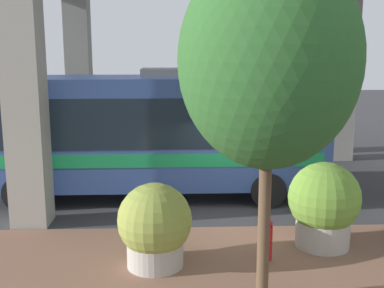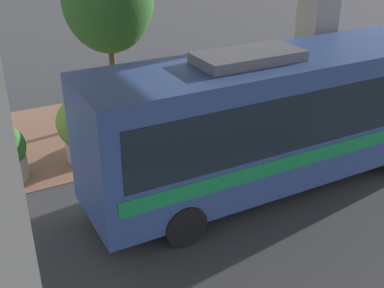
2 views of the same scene
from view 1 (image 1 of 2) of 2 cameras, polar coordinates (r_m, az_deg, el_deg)
ground_plane at (r=12.29m, az=5.19°, el=-9.81°), size 80.00×80.00×0.00m
sidewalk_strip at (r=9.58m, az=7.60°, el=-16.18°), size 6.00×40.00×0.02m
bus at (r=14.24m, az=-4.83°, el=1.80°), size 2.60×10.15×3.84m
fire_hydrant at (r=10.41m, az=8.99°, el=-11.16°), size 0.38×0.18×0.91m
planter_middle at (r=9.91m, az=-4.42°, el=-9.68°), size 1.52×1.52×1.76m
planter_back at (r=11.18m, az=15.37°, el=-6.95°), size 1.60×1.60×1.95m
street_tree_near at (r=7.94m, az=9.10°, el=9.68°), size 2.96×2.96×6.00m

